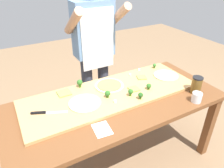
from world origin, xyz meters
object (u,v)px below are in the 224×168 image
Objects in this scene: prep_table at (117,109)px; pizza_slice_far_left at (142,77)px; pizza_whole_white_garlic at (166,75)px; cheese_crumble_c at (115,102)px; pizza_slice_far_right at (134,89)px; broccoli_floret_center_left at (80,83)px; broccoli_floret_front_mid at (149,86)px; broccoli_floret_front_right at (141,95)px; cheese_crumble_a at (139,69)px; pizza_whole_pesto_green at (109,85)px; flour_cup at (197,98)px; cook_center at (94,46)px; recipe_note at (102,129)px; broccoli_floret_back_right at (108,94)px; chefs_knife at (44,113)px; pizza_slice_near_right at (64,93)px; pizza_whole_cheese_artichoke at (85,103)px; sauce_jar at (196,85)px; cheese_crumble_b at (130,75)px; broccoli_floret_center_right at (154,65)px; broccoli_floret_back_mid at (130,92)px.

pizza_slice_far_left is (0.39, 0.19, 0.12)m from prep_table.
cheese_crumble_c is (-0.67, -0.15, 0.00)m from pizza_whole_white_garlic.
broccoli_floret_center_left is (-0.41, 0.27, 0.04)m from pizza_slice_far_right.
pizza_slice_far_right is 1.53× the size of broccoli_floret_front_mid.
broccoli_floret_front_right reaches higher than cheese_crumble_a.
pizza_whole_white_garlic and pizza_whole_pesto_green have the same top height.
cook_center reaches higher than flour_cup.
pizza_whole_pesto_green is 1.79× the size of recipe_note.
pizza_whole_pesto_green is 0.23m from pizza_slice_far_right.
chefs_knife is at bearing 175.51° from broccoli_floret_back_right.
broccoli_floret_center_left is 0.49m from cook_center.
broccoli_floret_front_mid is (0.69, -0.30, 0.03)m from pizza_slice_near_right.
pizza_whole_cheese_artichoke is at bearing 177.69° from broccoli_floret_back_right.
cheese_crumble_a is 0.60m from sauce_jar.
pizza_whole_white_garlic is 14.86× the size of cheese_crumble_b.
broccoli_floret_back_right is 0.10m from cheese_crumble_c.
broccoli_floret_front_right reaches higher than chefs_knife.
broccoli_floret_center_right is 0.53m from sauce_jar.
cheese_crumble_c reaches higher than pizza_slice_near_right.
pizza_slice_far_left is 0.35m from broccoli_floret_back_mid.
cheese_crumble_b is at bearing -160.44° from cheese_crumble_a.
broccoli_floret_center_left is 0.40m from cheese_crumble_c.
broccoli_floret_front_mid reaches higher than pizza_slice_near_right.
broccoli_floret_center_right is at bearing 32.10° from broccoli_floret_back_mid.
cheese_crumble_b reaches higher than pizza_slice_far_right.
cheese_crumble_c is 0.74m from cook_center.
pizza_slice_near_right is 0.73× the size of recipe_note.
broccoli_floret_back_mid is 3.08× the size of cheese_crumble_a.
sauce_jar reaches higher than broccoli_floret_back_right.
pizza_slice_near_right is 0.68m from cheese_crumble_b.
cheese_crumble_c is at bearing 165.17° from broccoli_floret_front_right.
pizza_whole_cheese_artichoke is 12.99× the size of cheese_crumble_c.
cook_center is (-0.02, 0.67, 0.19)m from broccoli_floret_back_mid.
broccoli_floret_back_right is 0.60m from cheese_crumble_a.
cook_center is at bearing 78.48° from cheese_crumble_c.
pizza_whole_cheese_artichoke reaches higher than pizza_slice_far_right.
sauce_jar reaches higher than pizza_whole_cheese_artichoke.
flour_cup is at bearing -33.08° from pizza_slice_near_right.
cheese_crumble_b is 0.79m from recipe_note.
pizza_whole_white_garlic is 0.28m from cheese_crumble_a.
cheese_crumble_a is (0.30, 0.44, -0.03)m from broccoli_floret_front_right.
pizza_whole_pesto_green is 0.76m from flour_cup.
chefs_knife is 4.02× the size of broccoli_floret_back_mid.
sauce_jar reaches higher than pizza_slice_near_right.
broccoli_floret_back_mid is (0.70, -0.11, 0.03)m from chefs_knife.
pizza_slice_near_right is (-0.76, 0.09, 0.00)m from pizza_slice_far_left.
cheese_crumble_c is at bearing -167.10° from pizza_whole_white_garlic.
pizza_whole_pesto_green is at bearing 10.36° from chefs_knife.
chefs_knife and pizza_whole_cheese_artichoke have the same top height.
pizza_slice_far_left and pizza_slice_near_right have the same top height.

